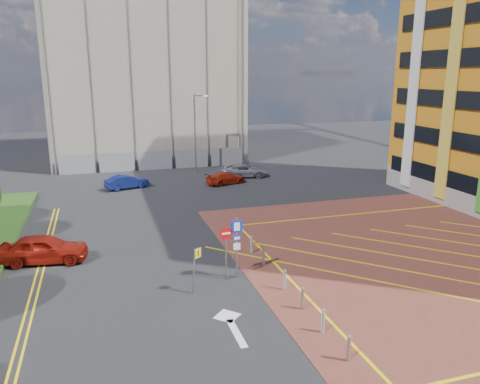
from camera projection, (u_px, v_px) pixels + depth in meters
name	position (u px, v px, depth m)	size (l,w,h in m)	color
ground	(233.00, 287.00, 22.69)	(140.00, 140.00, 0.00)	black
forecourt	(468.00, 255.00, 26.65)	(26.00, 26.00, 0.02)	brown
lamp_back	(196.00, 130.00, 48.72)	(1.53, 0.16, 8.00)	#9EA0A8
sign_cluster	(233.00, 242.00, 23.20)	(1.17, 0.12, 3.20)	#9EA0A8
warning_sign	(195.00, 265.00, 21.76)	(0.52, 0.37, 2.24)	#9EA0A8
bollard_row	(290.00, 287.00, 21.68)	(0.14, 11.14, 0.90)	#9EA0A8
construction_building	(142.00, 66.00, 57.06)	(21.20, 19.20, 22.00)	#9E9281
construction_fence	(165.00, 160.00, 50.53)	(21.60, 0.06, 2.00)	gray
car_red_left	(44.00, 249.00, 25.54)	(1.85, 4.59, 1.56)	maroon
car_blue_back	(127.00, 182.00, 42.03)	(1.34, 3.85, 1.27)	navy
car_red_back	(226.00, 178.00, 43.81)	(1.58, 3.90, 1.13)	#AA200E
car_silver_back	(244.00, 171.00, 46.84)	(2.12, 4.61, 1.28)	#A09FA5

